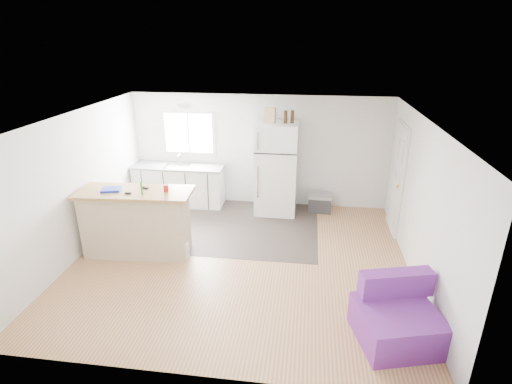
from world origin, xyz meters
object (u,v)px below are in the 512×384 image
Objects in this scene: mop at (141,245)px; red_cup at (166,188)px; cooler at (320,203)px; cleaner_jug at (184,250)px; blue_tray at (111,190)px; peninsula at (136,222)px; purple_seat at (397,318)px; bottle_right at (292,117)px; refrigerator at (276,168)px; kitchen_cabinets at (179,184)px; cardboard_box at (271,115)px; bottle_left at (286,117)px.

mop is 11.73× the size of red_cup.
cooler is 1.62× the size of cleaner_jug.
red_cup is at bearing 4.82° from blue_tray.
red_cup is (0.56, 0.04, 0.63)m from peninsula.
purple_seat is 4.54× the size of bottle_right.
mop reaches higher than red_cup.
purple_seat is 9.46× the size of red_cup.
bottle_right reaches higher than blue_tray.
peninsula is 3.05m from refrigerator.
mop reaches higher than peninsula.
cardboard_box reaches higher than kitchen_cabinets.
refrigerator is 7.68× the size of bottle_right.
cardboard_box is at bearing 103.68° from purple_seat.
cooler is 4.27× the size of red_cup.
cooler reaches higher than cleaner_jug.
peninsula is 1.36× the size of mop.
cardboard_box is (2.03, -0.16, 1.62)m from kitchen_cabinets.
red_cup is 0.48× the size of bottle_left.
mop is 4.69× the size of blue_tray.
refrigerator is 1.10m from bottle_left.
refrigerator is at bearing -171.98° from cooler.
cooler is at bearing 39.75° from red_cup.
peninsula is 0.40m from mop.
cardboard_box is at bearing 41.11° from peninsula.
purple_seat is at bearing -0.93° from cleaner_jug.
kitchen_cabinets reaches higher than cooler.
kitchen_cabinets is 2.22m from refrigerator.
cleaner_jug is (-1.37, -2.13, -0.82)m from refrigerator.
bottle_left reaches higher than mop.
cardboard_box reaches higher than bottle_right.
cooler is (3.13, 2.18, -0.39)m from peninsula.
blue_tray is (-4.37, 1.53, 0.89)m from purple_seat.
purple_seat is at bearing -65.18° from bottle_left.
cardboard_box is at bearing 83.60° from cleaner_jug.
blue_tray is (-0.35, -0.04, 0.59)m from peninsula.
cooler is 0.36× the size of mop.
cardboard_box is at bearing -169.62° from cooler.
blue_tray is at bearing 147.00° from mop.
cooler is at bearing -0.52° from kitchen_cabinets.
cooler is at bearing 68.48° from cleaner_jug.
refrigerator is at bearing 176.60° from bottle_right.
kitchen_cabinets reaches higher than peninsula.
refrigerator is at bearing 40.15° from peninsula.
cleaner_jug is 1.26× the size of bottle_right.
peninsula is 6.40× the size of blue_tray.
purple_seat is 4.32m from bottle_right.
refrigerator is at bearing 23.93° from cardboard_box.
bottle_left reaches higher than cleaner_jug.
kitchen_cabinets is 5.47m from purple_seat.
bottle_right is (2.49, 2.06, 1.46)m from peninsula.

